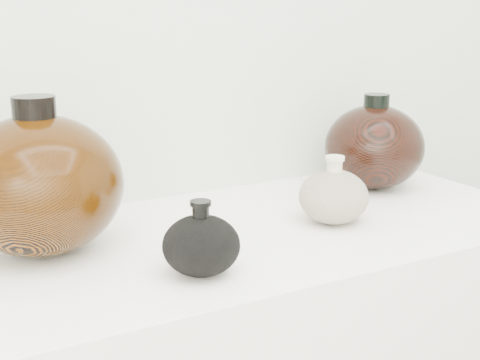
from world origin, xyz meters
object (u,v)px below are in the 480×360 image
cream_gourd_vase (334,196)px  left_round_pot (40,184)px  right_round_pot (374,147)px  black_gourd_vase (201,245)px

cream_gourd_vase → left_round_pot: bearing=167.4°
right_round_pot → black_gourd_vase: bearing=-155.2°
black_gourd_vase → left_round_pot: 0.27m
black_gourd_vase → cream_gourd_vase: (0.30, 0.09, 0.00)m
black_gourd_vase → cream_gourd_vase: size_ratio=0.92×
cream_gourd_vase → right_round_pot: 0.26m
cream_gourd_vase → right_round_pot: right_round_pot is taller
cream_gourd_vase → right_round_pot: size_ratio=0.67×
left_round_pot → cream_gourd_vase: bearing=-12.6°
left_round_pot → right_round_pot: 0.69m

